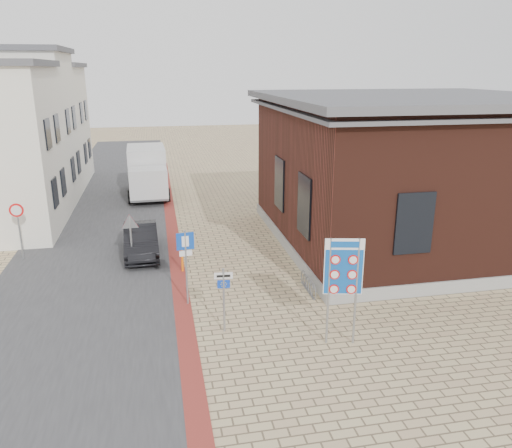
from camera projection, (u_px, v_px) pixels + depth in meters
name	position (u px, v px, depth m)	size (l,w,h in m)	color
ground	(249.00, 327.00, 15.96)	(120.00, 120.00, 0.00)	tan
road_strip	(108.00, 211.00, 28.95)	(7.00, 60.00, 0.02)	#38383A
curb_strip	(173.00, 234.00, 24.93)	(0.60, 40.00, 0.02)	maroon
brick_building	(411.00, 168.00, 23.17)	(13.00, 13.00, 6.80)	gray
townhouse_mid	(9.00, 128.00, 29.37)	(7.40, 6.40, 9.10)	white
townhouse_far	(33.00, 124.00, 35.10)	(7.40, 6.40, 8.30)	white
bike_rack	(308.00, 285.00, 18.44)	(0.08, 1.80, 0.60)	slate
sedan	(141.00, 240.00, 21.98)	(1.42, 4.08, 1.35)	black
box_truck	(147.00, 172.00, 32.05)	(2.65, 5.91, 3.06)	slate
border_sign	(344.00, 269.00, 14.31)	(1.12, 0.28, 3.32)	gray
essen_sign	(224.00, 291.00, 15.28)	(0.57, 0.08, 2.12)	gray
parking_sign	(186.00, 254.00, 16.93)	(0.60, 0.11, 2.72)	gray
yield_sign	(130.00, 228.00, 20.36)	(0.79, 0.09, 2.21)	gray
speed_sign	(18.00, 222.00, 21.15)	(0.59, 0.07, 2.49)	gray
bollard	(182.00, 260.00, 20.14)	(0.09, 0.09, 1.02)	orange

